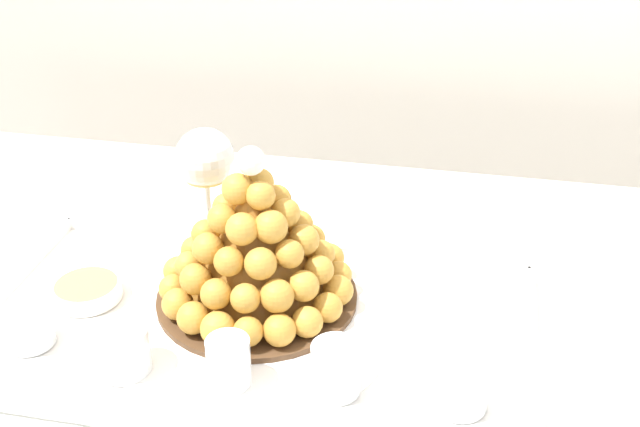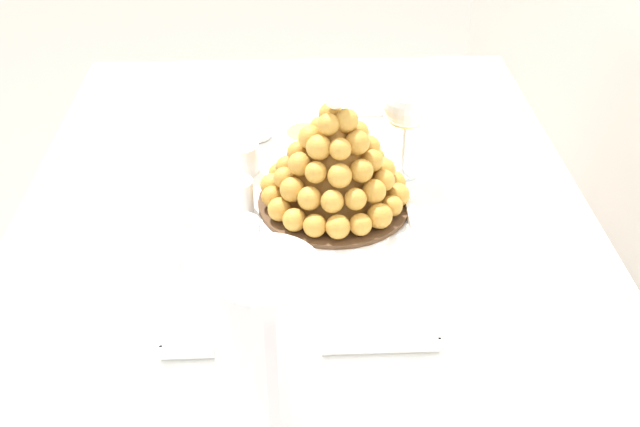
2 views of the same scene
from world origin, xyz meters
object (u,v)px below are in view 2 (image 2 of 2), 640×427
object	(u,v)px
dessert_cup_left	(256,126)
dessert_cup_centre	(239,197)
dessert_cup_mid_left	(242,159)
macaron_goblet	(268,346)
wine_glass	(407,108)
creme_brulee_ramekin	(307,136)
dessert_cup_mid_right	(243,239)
dessert_cup_right	(241,300)
croquembouche	(334,164)
serving_tray	(297,210)

from	to	relation	value
dessert_cup_left	dessert_cup_centre	size ratio (longest dim) A/B	0.99
dessert_cup_mid_left	macaron_goblet	bearing A→B (deg)	6.00
dessert_cup_mid_left	wine_glass	xyz separation A→B (m)	(0.01, 0.29, 0.10)
dessert_cup_left	creme_brulee_ramekin	distance (m)	0.10
dessert_cup_centre	wine_glass	xyz separation A→B (m)	(-0.12, 0.29, 0.10)
dessert_cup_mid_right	creme_brulee_ramekin	world-z (taller)	dessert_cup_mid_right
dessert_cup_centre	dessert_cup_right	distance (m)	0.26
dessert_cup_mid_right	creme_brulee_ramekin	size ratio (longest dim) A/B	0.65
croquembouche	dessert_cup_centre	size ratio (longest dim) A/B	4.48
dessert_cup_mid_right	dessert_cup_right	size ratio (longest dim) A/B	0.97
dessert_cup_centre	dessert_cup_mid_right	distance (m)	0.12
serving_tray	dessert_cup_left	size ratio (longest dim) A/B	11.85
croquembouche	macaron_goblet	world-z (taller)	macaron_goblet
wine_glass	croquembouche	bearing A→B (deg)	-51.11
croquembouche	dessert_cup_left	world-z (taller)	croquembouche
dessert_cup_mid_right	macaron_goblet	distance (m)	0.39
dessert_cup_mid_right	dessert_cup_left	bearing A→B (deg)	178.72
serving_tray	creme_brulee_ramekin	size ratio (longest dim) A/B	7.58
dessert_cup_centre	wine_glass	distance (m)	0.33
serving_tray	dessert_cup_mid_left	world-z (taller)	dessert_cup_mid_left
croquembouche	dessert_cup_mid_right	bearing A→B (deg)	-48.59
croquembouche	dessert_cup_centre	bearing A→B (deg)	-85.86
croquembouche	dessert_cup_mid_left	xyz separation A→B (m)	(-0.11, -0.16, -0.05)
croquembouche	wine_glass	distance (m)	0.18
dessert_cup_right	wine_glass	xyz separation A→B (m)	(-0.37, 0.28, 0.10)
dessert_cup_mid_right	wine_glass	world-z (taller)	wine_glass
dessert_cup_mid_left	dessert_cup_centre	bearing A→B (deg)	0.55
macaron_goblet	wine_glass	world-z (taller)	macaron_goblet
dessert_cup_mid_right	dessert_cup_right	distance (m)	0.14
serving_tray	creme_brulee_ramekin	xyz separation A→B (m)	(-0.23, 0.02, 0.01)
serving_tray	dessert_cup_centre	bearing A→B (deg)	-89.74
dessert_cup_left	dessert_cup_centre	distance (m)	0.26
dessert_cup_mid_left	dessert_cup_right	bearing A→B (deg)	2.40
dessert_cup_centre	creme_brulee_ramekin	world-z (taller)	dessert_cup_centre
creme_brulee_ramekin	dessert_cup_left	bearing A→B (deg)	-104.01
dessert_cup_right	macaron_goblet	distance (m)	0.27
dessert_cup_mid_right	dessert_cup_right	bearing A→B (deg)	1.02
dessert_cup_left	dessert_cup_mid_left	distance (m)	0.13
creme_brulee_ramekin	dessert_cup_mid_right	bearing A→B (deg)	-17.25
wine_glass	serving_tray	bearing A→B (deg)	-58.88
croquembouche	dessert_cup_mid_right	xyz separation A→B (m)	(0.13, -0.15, -0.05)
serving_tray	dessert_cup_right	size ratio (longest dim) A/B	11.24
dessert_cup_left	creme_brulee_ramekin	xyz separation A→B (m)	(0.03, 0.10, -0.01)
dessert_cup_centre	creme_brulee_ramekin	size ratio (longest dim) A/B	0.65
wine_glass	dessert_cup_centre	bearing A→B (deg)	-68.02
creme_brulee_ramekin	serving_tray	bearing A→B (deg)	-5.76
dessert_cup_mid_left	croquembouche	bearing A→B (deg)	54.76
croquembouche	creme_brulee_ramekin	distance (m)	0.23
dessert_cup_mid_left	creme_brulee_ramekin	distance (m)	0.16
dessert_cup_mid_right	dessert_cup_right	xyz separation A→B (m)	(0.14, 0.00, -0.01)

